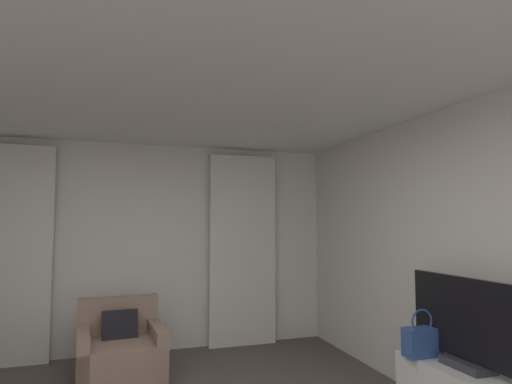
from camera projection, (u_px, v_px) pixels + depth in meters
The scene contains 8 objects.
wall_window at pixel (135, 247), 5.34m from camera, with size 5.12×0.06×2.60m.
wall_right at pixel (493, 262), 3.24m from camera, with size 0.06×6.12×2.60m.
ceiling at pixel (157, 52), 2.56m from camera, with size 5.12×6.12×0.06m, color white.
curtain_left_panel at pixel (9, 254), 4.79m from camera, with size 0.90×0.06×2.50m.
curtain_right_panel at pixel (243, 249), 5.63m from camera, with size 0.90×0.06×2.50m.
armchair at pixel (120, 352), 4.38m from camera, with size 0.90×0.90×0.78m.
tv_flatscreen at pixel (466, 325), 3.07m from camera, with size 0.20×1.05×0.65m.
handbag_primary at pixel (423, 341), 3.34m from camera, with size 0.30×0.14×0.37m.
Camera 1 is at (-0.19, -2.56, 1.60)m, focal length 29.78 mm.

